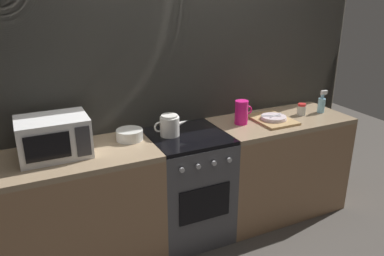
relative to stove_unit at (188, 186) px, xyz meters
name	(u,v)px	position (x,y,z in m)	size (l,w,h in m)	color
ground_plane	(188,232)	(0.00, 0.00, -0.45)	(8.00, 8.00, 0.00)	#47423D
back_wall	(171,88)	(0.00, 0.32, 0.75)	(3.60, 0.05, 2.40)	#B2AD9E
counter_left	(75,212)	(-0.90, 0.00, 0.00)	(1.20, 0.60, 0.90)	#997251
stove_unit	(188,186)	(0.00, 0.00, 0.00)	(0.60, 0.63, 0.90)	#4C4C51
counter_right	(277,165)	(0.90, 0.00, 0.00)	(1.20, 0.60, 0.90)	#997251
microwave	(53,137)	(-0.97, 0.04, 0.59)	(0.46, 0.35, 0.27)	white
kettle	(170,125)	(-0.13, 0.05, 0.53)	(0.28, 0.15, 0.17)	white
mixing_bowl	(130,135)	(-0.43, 0.10, 0.49)	(0.20, 0.20, 0.08)	silver
pitcher	(242,112)	(0.51, 0.04, 0.55)	(0.16, 0.11, 0.20)	#E5197A
dish_pile	(273,119)	(0.79, -0.02, 0.47)	(0.30, 0.40, 0.06)	tan
spice_jar	(301,109)	(1.13, 0.01, 0.50)	(0.08, 0.08, 0.10)	silver
spray_bottle	(322,104)	(1.34, -0.01, 0.53)	(0.08, 0.06, 0.20)	#8CCCE5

